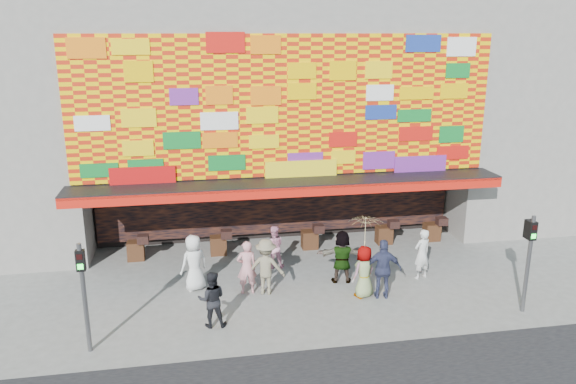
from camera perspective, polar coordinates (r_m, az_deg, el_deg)
name	(u,v)px	position (r m, az deg, el deg)	size (l,w,h in m)	color
ground	(309,305)	(17.53, 2.17, -11.39)	(90.00, 90.00, 0.00)	slate
shop_building	(269,102)	(23.79, -1.90, 9.15)	(15.20, 9.40, 10.00)	gray
neighbor_right	(555,79)	(28.47, 25.48, 10.31)	(11.00, 8.00, 12.00)	gray
signal_left	(83,286)	(15.30, -20.08, -8.93)	(0.22, 0.20, 3.00)	#59595B
signal_right	(529,253)	(17.82, 23.32, -5.73)	(0.22, 0.20, 3.00)	#59595B
ped_a	(194,263)	(18.37, -9.53, -7.10)	(0.90, 0.59, 1.85)	silver
ped_b	(247,267)	(17.94, -4.21, -7.64)	(0.64, 0.42, 1.76)	#D1878F
ped_c	(212,299)	(16.17, -7.75, -10.75)	(0.80, 0.62, 1.64)	black
ped_d	(266,267)	(17.88, -2.24, -7.59)	(1.18, 0.68, 1.82)	#7A7158
ped_e	(383,269)	(17.81, 9.66, -7.73)	(1.13, 0.47, 1.92)	#313656
ped_f	(342,257)	(18.74, 5.51, -6.55)	(1.66, 0.53, 1.79)	gray
ped_g	(364,272)	(17.84, 7.73, -8.03)	(0.82, 0.53, 1.68)	gray
ped_h	(422,254)	(19.48, 13.45, -6.14)	(0.63, 0.42, 1.74)	silver
ped_i	(274,247)	(19.83, -1.47, -5.58)	(0.75, 0.58, 1.54)	pink
parasol	(366,231)	(17.34, 7.89, -3.99)	(1.16, 1.18, 1.90)	#F5E89B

